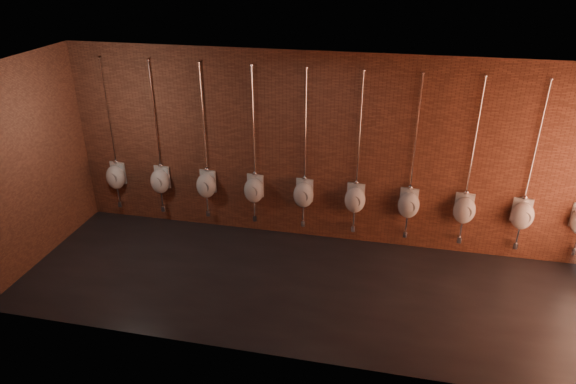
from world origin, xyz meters
name	(u,v)px	position (x,y,z in m)	size (l,w,h in m)	color
ground	(300,285)	(0.00, 0.00, 0.00)	(8.50, 8.50, 0.00)	black
room_shell	(301,162)	(0.00, 0.00, 2.01)	(8.54, 3.04, 3.22)	black
urinal_0	(116,176)	(-3.67, 1.38, 0.86)	(0.38, 0.34, 2.71)	white
urinal_1	(160,180)	(-2.80, 1.38, 0.86)	(0.38, 0.34, 2.71)	white
urinal_2	(206,184)	(-1.94, 1.38, 0.86)	(0.38, 0.34, 2.71)	white
urinal_3	(254,189)	(-1.07, 1.38, 0.86)	(0.38, 0.34, 2.71)	white
urinal_4	(304,194)	(-0.21, 1.38, 0.86)	(0.38, 0.34, 2.71)	white
urinal_5	(355,199)	(0.65, 1.38, 0.86)	(0.38, 0.34, 2.71)	white
urinal_6	(409,204)	(1.52, 1.38, 0.86)	(0.38, 0.34, 2.71)	white
urinal_7	(464,209)	(2.38, 1.38, 0.86)	(0.38, 0.34, 2.71)	white
urinal_8	(522,214)	(3.24, 1.38, 0.86)	(0.38, 0.34, 2.71)	white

